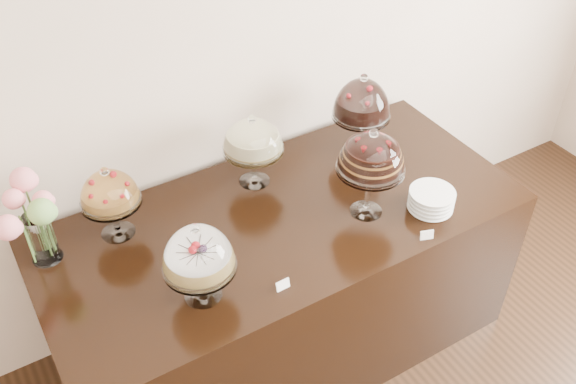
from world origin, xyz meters
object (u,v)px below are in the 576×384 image
display_counter (283,283)px  cake_stand_cheesecake (253,139)px  cake_stand_fruit_tart (109,192)px  plate_stack (431,200)px  cake_stand_choco_layer (372,156)px  cake_stand_sugar_sponge (198,253)px  flower_vase (32,217)px  cake_stand_dark_choco (362,102)px

display_counter → cake_stand_cheesecake: (0.02, 0.29, 0.70)m
display_counter → cake_stand_fruit_tart: bearing=157.3°
cake_stand_fruit_tart → plate_stack: (1.28, -0.58, -0.18)m
display_counter → cake_stand_choco_layer: cake_stand_choco_layer is taller
cake_stand_choco_layer → cake_stand_fruit_tart: 1.11m
cake_stand_sugar_sponge → flower_vase: (-0.48, 0.52, 0.01)m
display_counter → cake_stand_cheesecake: bearing=86.9°
cake_stand_cheesecake → cake_stand_sugar_sponge: bearing=-134.6°
cake_stand_choco_layer → flower_vase: 1.41m
flower_vase → plate_stack: bearing=-19.8°
cake_stand_cheesecake → cake_stand_dark_choco: bearing=-4.9°
cake_stand_sugar_sponge → flower_vase: bearing=133.0°
cake_stand_cheesecake → plate_stack: bearing=-44.7°
flower_vase → plate_stack: size_ratio=2.03×
cake_stand_choco_layer → cake_stand_cheesecake: cake_stand_choco_layer is taller
display_counter → cake_stand_sugar_sponge: 0.88m
display_counter → plate_stack: (0.61, -0.30, 0.50)m
flower_vase → plate_stack: 1.71m
display_counter → flower_vase: (-0.99, 0.28, 0.69)m
cake_stand_choco_layer → cake_stand_cheesecake: 0.57m
flower_vase → display_counter: bearing=-15.7°
cake_stand_sugar_sponge → cake_stand_fruit_tart: (-0.17, 0.52, -0.00)m
cake_stand_dark_choco → cake_stand_sugar_sponge: bearing=-156.4°
display_counter → flower_vase: 1.24m
display_counter → cake_stand_choco_layer: bearing=-25.4°
cake_stand_dark_choco → cake_stand_cheesecake: bearing=175.1°
cake_stand_dark_choco → display_counter: bearing=-157.9°
cake_stand_dark_choco → cake_stand_fruit_tart: size_ratio=1.22×
cake_stand_sugar_sponge → flower_vase: 0.71m
cake_stand_dark_choco → flower_vase: (-1.58, 0.04, -0.05)m
cake_stand_choco_layer → flower_vase: bearing=161.7°
cake_stand_choco_layer → plate_stack: size_ratio=2.23×
cake_stand_cheesecake → cake_stand_dark_choco: cake_stand_dark_choco is taller
flower_vase → plate_stack: (1.60, -0.58, -0.19)m
cake_stand_cheesecake → cake_stand_dark_choco: size_ratio=0.85×
cake_stand_sugar_sponge → cake_stand_dark_choco: bearing=23.6°
plate_stack → cake_stand_sugar_sponge: bearing=176.9°
cake_stand_dark_choco → flower_vase: size_ratio=1.07×
cake_stand_choco_layer → cake_stand_cheesecake: size_ratio=1.20×
cake_stand_fruit_tart → flower_vase: (-0.32, -0.00, 0.01)m
cake_stand_choco_layer → cake_stand_dark_choco: 0.48m
display_counter → plate_stack: 0.84m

